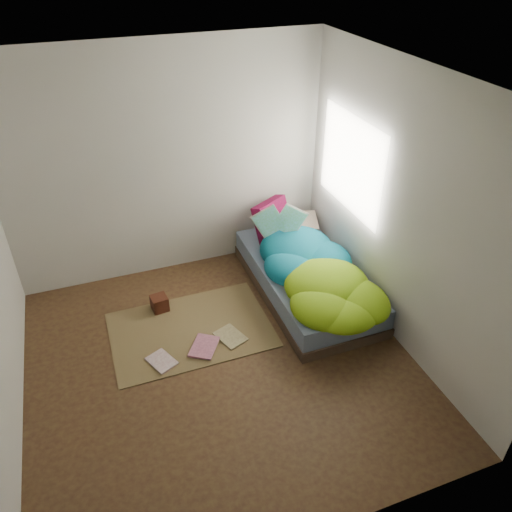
{
  "coord_description": "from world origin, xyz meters",
  "views": [
    {
      "loc": [
        -0.85,
        -3.25,
        3.49
      ],
      "look_at": [
        0.64,
        0.75,
        0.6
      ],
      "focal_mm": 35.0,
      "sensor_mm": 36.0,
      "label": 1
    }
  ],
  "objects_px": {
    "open_book": "(280,213)",
    "wooden_box": "(159,303)",
    "bed": "(306,280)",
    "floor_book_a": "(153,367)",
    "floor_book_b": "(193,345)",
    "pillow_magenta": "(272,220)"
  },
  "relations": [
    {
      "from": "open_book",
      "to": "wooden_box",
      "type": "height_order",
      "value": "open_book"
    },
    {
      "from": "bed",
      "to": "floor_book_a",
      "type": "xyz_separation_m",
      "value": [
        -1.83,
        -0.56,
        -0.15
      ]
    },
    {
      "from": "bed",
      "to": "floor_book_b",
      "type": "bearing_deg",
      "value": -163.64
    },
    {
      "from": "pillow_magenta",
      "to": "floor_book_a",
      "type": "height_order",
      "value": "pillow_magenta"
    },
    {
      "from": "open_book",
      "to": "floor_book_a",
      "type": "xyz_separation_m",
      "value": [
        -1.67,
        -0.97,
        -0.81
      ]
    },
    {
      "from": "open_book",
      "to": "floor_book_a",
      "type": "relative_size",
      "value": 1.8
    },
    {
      "from": "floor_book_a",
      "to": "floor_book_b",
      "type": "height_order",
      "value": "floor_book_b"
    },
    {
      "from": "pillow_magenta",
      "to": "floor_book_a",
      "type": "bearing_deg",
      "value": -172.8
    },
    {
      "from": "pillow_magenta",
      "to": "wooden_box",
      "type": "relative_size",
      "value": 2.83
    },
    {
      "from": "wooden_box",
      "to": "bed",
      "type": "bearing_deg",
      "value": -9.03
    },
    {
      "from": "pillow_magenta",
      "to": "floor_book_b",
      "type": "relative_size",
      "value": 1.46
    },
    {
      "from": "bed",
      "to": "floor_book_b",
      "type": "xyz_separation_m",
      "value": [
        -1.41,
        -0.41,
        -0.14
      ]
    },
    {
      "from": "wooden_box",
      "to": "floor_book_a",
      "type": "bearing_deg",
      "value": -105.94
    },
    {
      "from": "bed",
      "to": "wooden_box",
      "type": "xyz_separation_m",
      "value": [
        -1.6,
        0.25,
        -0.07
      ]
    },
    {
      "from": "bed",
      "to": "pillow_magenta",
      "type": "relative_size",
      "value": 4.29
    },
    {
      "from": "bed",
      "to": "wooden_box",
      "type": "distance_m",
      "value": 1.62
    },
    {
      "from": "bed",
      "to": "pillow_magenta",
      "type": "xyz_separation_m",
      "value": [
        -0.12,
        0.71,
        0.4
      ]
    },
    {
      "from": "floor_book_b",
      "to": "bed",
      "type": "bearing_deg",
      "value": 49.94
    },
    {
      "from": "pillow_magenta",
      "to": "wooden_box",
      "type": "height_order",
      "value": "pillow_magenta"
    },
    {
      "from": "open_book",
      "to": "bed",
      "type": "bearing_deg",
      "value": -53.93
    },
    {
      "from": "pillow_magenta",
      "to": "floor_book_b",
      "type": "bearing_deg",
      "value": -168.33
    },
    {
      "from": "wooden_box",
      "to": "floor_book_b",
      "type": "xyz_separation_m",
      "value": [
        0.19,
        -0.67,
        -0.07
      ]
    }
  ]
}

